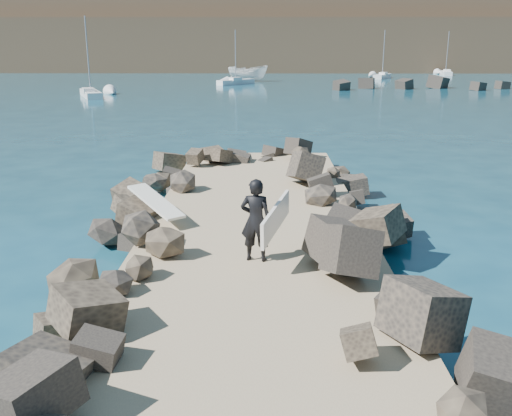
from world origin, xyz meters
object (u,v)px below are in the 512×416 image
(surfboard_resting, at_px, (156,205))
(sailboat_d, at_px, (382,76))
(surfer_with_board, at_px, (259,220))
(boat_imported, at_px, (248,73))

(surfboard_resting, xyz_separation_m, sailboat_d, (21.23, 75.17, -0.69))
(surfboard_resting, distance_m, surfer_with_board, 4.18)
(surfer_with_board, bearing_deg, surfboard_resting, 134.21)
(boat_imported, bearing_deg, sailboat_d, -59.79)
(surfboard_resting, xyz_separation_m, surfer_with_board, (2.89, -2.97, 0.53))
(surfboard_resting, relative_size, sailboat_d, 0.31)
(surfboard_resting, height_order, surfer_with_board, surfer_with_board)
(surfer_with_board, height_order, sailboat_d, sailboat_d)
(surfer_with_board, relative_size, sailboat_d, 0.32)
(surfboard_resting, bearing_deg, boat_imported, 49.53)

